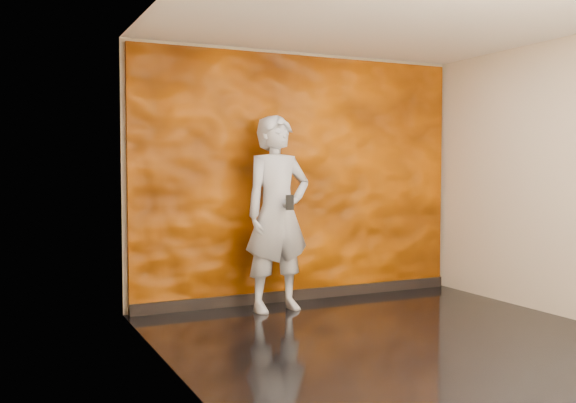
{
  "coord_description": "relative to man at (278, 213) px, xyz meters",
  "views": [
    {
      "loc": [
        -3.21,
        -4.55,
        1.5
      ],
      "look_at": [
        -0.52,
        1.19,
        1.17
      ],
      "focal_mm": 40.0,
      "sensor_mm": 36.0,
      "label": 1
    }
  ],
  "objects": [
    {
      "name": "feature_wall",
      "position": [
        0.48,
        0.42,
        0.36
      ],
      "size": [
        3.9,
        0.06,
        2.75
      ],
      "primitive_type": "cube",
      "color": "#D55F00",
      "rests_on": "ground"
    },
    {
      "name": "baseboard",
      "position": [
        0.48,
        0.38,
        -0.96
      ],
      "size": [
        3.9,
        0.04,
        0.12
      ],
      "primitive_type": "cube",
      "color": "black",
      "rests_on": "ground"
    },
    {
      "name": "room",
      "position": [
        0.48,
        -1.54,
        0.38
      ],
      "size": [
        4.02,
        4.02,
        2.81
      ],
      "color": "black",
      "rests_on": "ground"
    },
    {
      "name": "phone",
      "position": [
        0.0,
        -0.3,
        0.13
      ],
      "size": [
        0.08,
        0.03,
        0.15
      ],
      "primitive_type": "cube",
      "rotation": [
        0.0,
        0.0,
        -0.12
      ],
      "color": "black",
      "rests_on": "man"
    },
    {
      "name": "man",
      "position": [
        0.0,
        0.0,
        0.0
      ],
      "size": [
        0.79,
        0.56,
        2.04
      ],
      "primitive_type": "imported",
      "rotation": [
        0.0,
        0.0,
        0.09
      ],
      "color": "#A2A6B2",
      "rests_on": "ground"
    }
  ]
}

